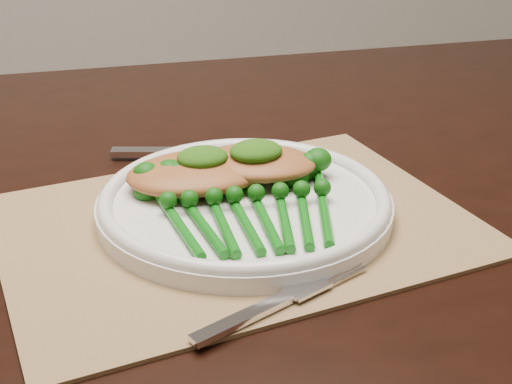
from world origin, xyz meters
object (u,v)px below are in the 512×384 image
object	(u,v)px
placemat	(236,224)
chicken_fillet_left	(198,173)
dinner_plate	(245,202)
broccolini_bundle	(251,213)

from	to	relation	value
placemat	chicken_fillet_left	bearing A→B (deg)	105.27
dinner_plate	broccolini_bundle	xyz separation A→B (m)	(-0.01, -0.04, 0.01)
placemat	dinner_plate	world-z (taller)	dinner_plate
dinner_plate	chicken_fillet_left	world-z (taller)	chicken_fillet_left
placemat	broccolini_bundle	distance (m)	0.04
placemat	broccolini_bundle	world-z (taller)	broccolini_bundle
chicken_fillet_left	placemat	bearing A→B (deg)	-66.15
placemat	dinner_plate	size ratio (longest dim) A/B	1.52
chicken_fillet_left	dinner_plate	bearing A→B (deg)	-46.75
placemat	broccolini_bundle	size ratio (longest dim) A/B	2.24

